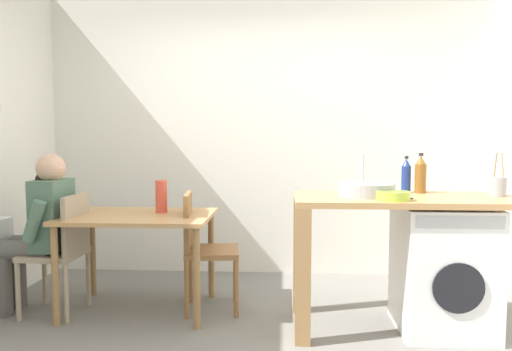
{
  "coord_description": "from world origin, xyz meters",
  "views": [
    {
      "loc": [
        0.16,
        -2.92,
        1.32
      ],
      "look_at": [
        -0.04,
        0.45,
        1.05
      ],
      "focal_mm": 33.81,
      "sensor_mm": 36.0,
      "label": 1
    }
  ],
  "objects": [
    {
      "name": "utensil_crock",
      "position": [
        1.61,
        0.43,
        0.99
      ],
      "size": [
        0.11,
        0.11,
        0.3
      ],
      "color": "gray",
      "rests_on": "kitchen_counter"
    },
    {
      "name": "sink_basin",
      "position": [
        0.72,
        0.38,
        0.97
      ],
      "size": [
        0.38,
        0.38,
        0.09
      ],
      "primitive_type": "cylinder",
      "color": "#9EA0A5",
      "rests_on": "kitchen_counter"
    },
    {
      "name": "kitchen_counter",
      "position": [
        0.77,
        0.38,
        0.76
      ],
      "size": [
        1.5,
        0.68,
        0.92
      ],
      "color": "tan",
      "rests_on": "ground_plane"
    },
    {
      "name": "ground_plane",
      "position": [
        0.0,
        0.0,
        0.0
      ],
      "size": [
        5.46,
        5.46,
        0.0
      ],
      "primitive_type": "plane",
      "color": "slate"
    },
    {
      "name": "scissors",
      "position": [
        0.93,
        0.28,
        0.92
      ],
      "size": [
        0.15,
        0.06,
        0.01
      ],
      "color": "#B2B2B7",
      "rests_on": "kitchen_counter"
    },
    {
      "name": "bottle_squat_brown",
      "position": [
        1.14,
        0.6,
        1.05
      ],
      "size": [
        0.08,
        0.08,
        0.29
      ],
      "color": "brown",
      "rests_on": "kitchen_counter"
    },
    {
      "name": "mixing_bowl",
      "position": [
        0.85,
        0.18,
        0.95
      ],
      "size": [
        0.21,
        0.21,
        0.06
      ],
      "color": "#A8C63D",
      "rests_on": "kitchen_counter"
    },
    {
      "name": "dining_table",
      "position": [
        -0.94,
        0.62,
        0.64
      ],
      "size": [
        1.1,
        0.76,
        0.74
      ],
      "color": "tan",
      "rests_on": "ground_plane"
    },
    {
      "name": "chair_opposite",
      "position": [
        -0.46,
        0.66,
        0.51
      ],
      "size": [
        0.44,
        0.44,
        0.9
      ],
      "rotation": [
        0.0,
        0.0,
        -1.45
      ],
      "color": "olive",
      "rests_on": "ground_plane"
    },
    {
      "name": "chair_person_seat",
      "position": [
        -1.49,
        0.52,
        0.51
      ],
      "size": [
        0.41,
        0.41,
        0.9
      ],
      "rotation": [
        0.0,
        0.0,
        1.53
      ],
      "color": "gray",
      "rests_on": "ground_plane"
    },
    {
      "name": "vase",
      "position": [
        -0.79,
        0.72,
        0.87
      ],
      "size": [
        0.09,
        0.09,
        0.25
      ],
      "primitive_type": "cylinder",
      "color": "#D84C38",
      "rests_on": "dining_table"
    },
    {
      "name": "bottle_tall_green",
      "position": [
        1.04,
        0.63,
        1.04
      ],
      "size": [
        0.07,
        0.07,
        0.27
      ],
      "color": "navy",
      "rests_on": "kitchen_counter"
    },
    {
      "name": "seated_person",
      "position": [
        -1.65,
        0.52,
        0.67
      ],
      "size": [
        0.5,
        0.52,
        1.2
      ],
      "rotation": [
        0.0,
        0.0,
        1.53
      ],
      "color": "#595651",
      "rests_on": "ground_plane"
    },
    {
      "name": "washing_machine",
      "position": [
        1.24,
        0.37,
        0.43
      ],
      "size": [
        0.6,
        0.61,
        0.86
      ],
      "color": "white",
      "rests_on": "ground_plane"
    },
    {
      "name": "wall_back",
      "position": [
        0.0,
        1.75,
        1.35
      ],
      "size": [
        4.6,
        0.1,
        2.7
      ],
      "primitive_type": "cube",
      "color": "silver",
      "rests_on": "ground_plane"
    },
    {
      "name": "tap",
      "position": [
        0.72,
        0.56,
        1.06
      ],
      "size": [
        0.02,
        0.02,
        0.28
      ],
      "primitive_type": "cylinder",
      "color": "#B2B2B7",
      "rests_on": "kitchen_counter"
    }
  ]
}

